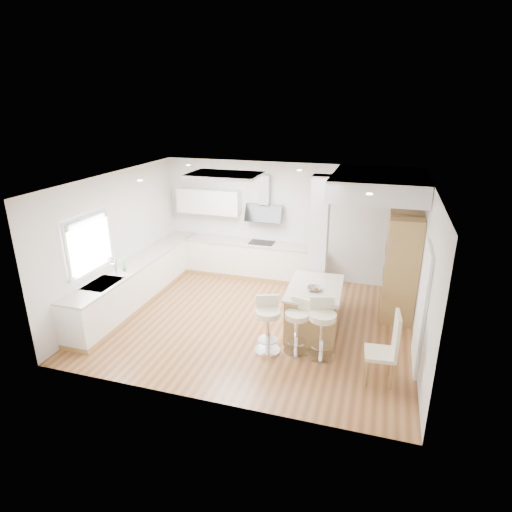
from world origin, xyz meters
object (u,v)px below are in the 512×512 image
(bar_stool_b, at_px, (297,324))
(bar_stool_c, at_px, (322,326))
(dining_chair, at_px, (388,346))
(peninsula, at_px, (314,308))
(bar_stool_a, at_px, (268,322))

(bar_stool_b, height_order, bar_stool_c, bar_stool_c)
(bar_stool_c, distance_m, dining_chair, 1.14)
(peninsula, xyz_separation_m, bar_stool_a, (-0.64, -0.95, 0.11))
(peninsula, bearing_deg, dining_chair, -45.46)
(peninsula, distance_m, bar_stool_b, 0.85)
(bar_stool_c, relative_size, dining_chair, 0.89)
(bar_stool_b, height_order, dining_chair, dining_chair)
(peninsula, relative_size, bar_stool_a, 1.50)
(bar_stool_c, xyz_separation_m, dining_chair, (1.06, -0.40, 0.04))
(peninsula, xyz_separation_m, bar_stool_b, (-0.15, -0.83, 0.09))
(bar_stool_b, xyz_separation_m, dining_chair, (1.49, -0.42, 0.08))
(bar_stool_a, relative_size, bar_stool_c, 0.95)
(bar_stool_a, bearing_deg, peninsula, 35.43)
(peninsula, xyz_separation_m, dining_chair, (1.34, -1.25, 0.18))
(bar_stool_c, height_order, dining_chair, dining_chair)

